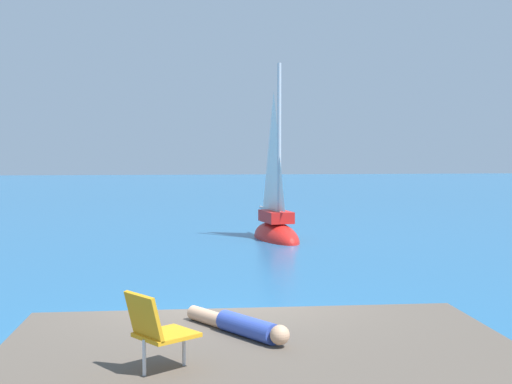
% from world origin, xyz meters
% --- Properties ---
extents(ground_plane, '(160.00, 160.00, 0.00)m').
position_xyz_m(ground_plane, '(0.00, 0.00, 0.00)').
color(ground_plane, '#236093').
extents(shore_ledge, '(5.84, 3.78, 0.74)m').
position_xyz_m(shore_ledge, '(0.25, -2.62, 0.37)').
color(shore_ledge, brown).
rests_on(shore_ledge, ground).
extents(boulder_seaward, '(1.40, 1.18, 0.80)m').
position_xyz_m(boulder_seaward, '(0.02, -0.21, 0.00)').
color(boulder_seaward, '#554E42').
rests_on(boulder_seaward, ground).
extents(boulder_inland, '(0.91, 1.18, 0.77)m').
position_xyz_m(boulder_inland, '(2.48, -0.96, 0.00)').
color(boulder_inland, '#525146').
rests_on(boulder_inland, ground).
extents(sailboat_near, '(1.67, 3.50, 6.36)m').
position_xyz_m(sailboat_near, '(2.76, 12.05, 0.34)').
color(sailboat_near, red).
rests_on(sailboat_near, ground).
extents(person_sunbather, '(1.09, 1.54, 0.25)m').
position_xyz_m(person_sunbather, '(0.08, -2.16, 0.85)').
color(person_sunbather, '#334CB2').
rests_on(person_sunbather, shore_ledge).
extents(beach_chair, '(0.76, 0.73, 0.80)m').
position_xyz_m(beach_chair, '(-0.87, -3.40, 1.18)').
color(beach_chair, orange).
rests_on(beach_chair, shore_ledge).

